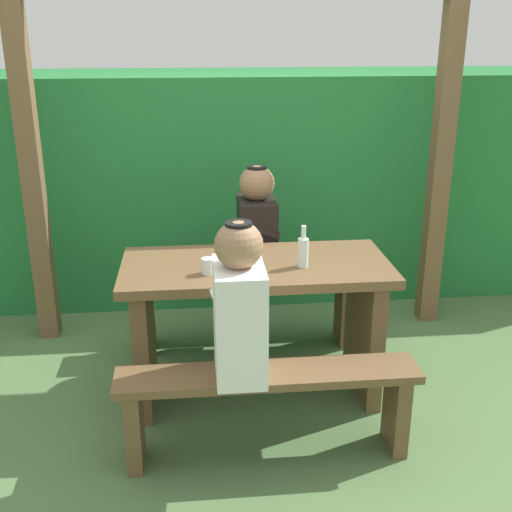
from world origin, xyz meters
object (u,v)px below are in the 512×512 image
Objects in this scene: drinking_glass at (208,266)px; person_black_coat at (257,229)px; bottle_left at (303,251)px; picnic_table at (256,307)px; bench_near at (268,396)px; cell_phone at (244,260)px; person_white_shirt at (239,306)px; bench_far at (247,299)px.

person_black_coat is at bearing 65.10° from drinking_glass.
drinking_glass is 0.49m from bottle_left.
drinking_glass reaches higher than picnic_table.
cell_phone is at bearing 95.91° from bench_near.
drinking_glass is at bearing -174.13° from bottle_left.
person_black_coat is 5.14× the size of cell_phone.
cell_phone is at bearing 83.39° from person_white_shirt.
person_black_coat is at bearing 86.83° from bench_near.
picnic_table is 0.41m from drinking_glass.
bottle_left is at bearing -8.36° from cell_phone.
bench_near is 0.75m from cell_phone.
person_black_coat reaches higher than drinking_glass.
bench_near is at bearing -90.00° from bench_far.
bench_near is 0.48m from person_white_shirt.
bench_far is 10.00× the size of cell_phone.
picnic_table is 0.61m from person_black_coat.
bottle_left is (0.23, 0.48, 0.54)m from bench_near.
bench_far is at bearing 90.00° from picnic_table.
bench_near and bench_far have the same top height.
bottle_left is at bearing -74.74° from person_black_coat.
picnic_table is at bearing -96.34° from person_black_coat.
person_white_shirt is at bearing -73.61° from drinking_glass.
picnic_table is at bearing 26.72° from drinking_glass.
picnic_table is 0.27m from cell_phone.
cell_phone is (-0.06, 0.04, 0.26)m from picnic_table.
person_black_coat is (0.06, 0.55, 0.26)m from picnic_table.
cell_phone reaches higher than picnic_table.
person_white_shirt is (-0.13, -0.55, 0.26)m from picnic_table.
person_white_shirt is at bearing -99.81° from person_black_coat.
person_white_shirt reaches higher than drinking_glass.
bottle_left reaches higher than bench_far.
person_black_coat is at bearing 83.66° from picnic_table.
person_white_shirt is 1.00× the size of person_black_coat.
picnic_table is 0.62m from person_white_shirt.
bench_far is at bearing 69.58° from drinking_glass.
bench_far is 1.95× the size of person_white_shirt.
person_black_coat is at bearing 89.63° from cell_phone.
bench_near is 1.20m from person_black_coat.
person_black_coat is 0.53m from cell_phone.
bottle_left is (0.49, 0.05, 0.04)m from drinking_glass.
person_black_coat reaches higher than bench_far.
picnic_table reaches higher than bench_near.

